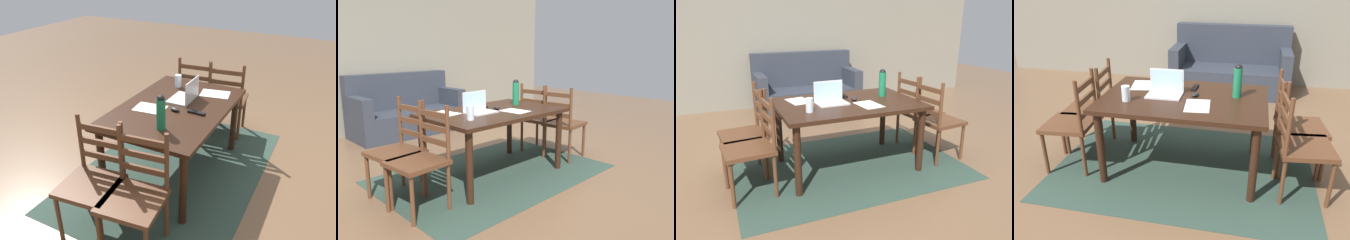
# 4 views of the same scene
# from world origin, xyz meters

# --- Properties ---
(ground_plane) EXTENTS (14.00, 14.00, 0.00)m
(ground_plane) POSITION_xyz_m (0.00, 0.00, 0.00)
(ground_plane) COLOR brown
(area_rug) EXTENTS (2.49, 1.72, 0.01)m
(area_rug) POSITION_xyz_m (0.00, 0.00, 0.00)
(area_rug) COLOR #2D4238
(area_rug) RESTS_ON ground
(wall_back) EXTENTS (8.00, 0.12, 2.70)m
(wall_back) POSITION_xyz_m (0.00, 2.91, 1.35)
(wall_back) COLOR gray
(wall_back) RESTS_ON ground
(dining_table) EXTENTS (1.50, 0.98, 0.74)m
(dining_table) POSITION_xyz_m (0.00, 0.00, 0.65)
(dining_table) COLOR black
(dining_table) RESTS_ON ground
(chair_right_near) EXTENTS (0.49, 0.49, 0.95)m
(chair_right_near) POSITION_xyz_m (1.04, -0.20, 0.46)
(chair_right_near) COLOR #56331E
(chair_right_near) RESTS_ON ground
(chair_left_near) EXTENTS (0.48, 0.48, 0.95)m
(chair_left_near) POSITION_xyz_m (-1.04, -0.19, 0.46)
(chair_left_near) COLOR #56331E
(chair_left_near) RESTS_ON ground
(chair_left_far) EXTENTS (0.49, 0.49, 0.95)m
(chair_left_far) POSITION_xyz_m (-1.04, 0.20, 0.46)
(chair_left_far) COLOR #56331E
(chair_left_far) RESTS_ON ground
(chair_right_far) EXTENTS (0.49, 0.49, 0.95)m
(chair_right_far) POSITION_xyz_m (1.04, 0.19, 0.46)
(chair_right_far) COLOR #56331E
(chair_right_far) RESTS_ON ground
(couch) EXTENTS (1.80, 0.80, 1.00)m
(couch) POSITION_xyz_m (0.24, 2.44, 0.36)
(couch) COLOR #2D333D
(couch) RESTS_ON ground
(laptop) EXTENTS (0.32, 0.23, 0.23)m
(laptop) POSITION_xyz_m (-0.18, 0.04, 0.80)
(laptop) COLOR silver
(laptop) RESTS_ON dining_table
(water_bottle) EXTENTS (0.08, 0.08, 0.31)m
(water_bottle) POSITION_xyz_m (0.47, 0.10, 0.90)
(water_bottle) COLOR #197247
(water_bottle) RESTS_ON dining_table
(drinking_glass) EXTENTS (0.07, 0.07, 0.14)m
(drinking_glass) POSITION_xyz_m (-0.48, -0.20, 0.81)
(drinking_glass) COLOR silver
(drinking_glass) RESTS_ON dining_table
(computer_mouse) EXTENTS (0.08, 0.11, 0.03)m
(computer_mouse) POSITION_xyz_m (0.10, 0.05, 0.76)
(computer_mouse) COLOR black
(computer_mouse) RESTS_ON dining_table
(tv_remote) EXTENTS (0.05, 0.17, 0.02)m
(tv_remote) POSITION_xyz_m (0.06, 0.25, 0.75)
(tv_remote) COLOR black
(tv_remote) RESTS_ON dining_table
(paper_stack_left) EXTENTS (0.24, 0.32, 0.00)m
(paper_stack_left) POSITION_xyz_m (0.16, -0.19, 0.74)
(paper_stack_left) COLOR white
(paper_stack_left) RESTS_ON dining_table
(paper_stack_right) EXTENTS (0.26, 0.33, 0.00)m
(paper_stack_right) POSITION_xyz_m (-0.47, 0.24, 0.74)
(paper_stack_right) COLOR white
(paper_stack_right) RESTS_ON dining_table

